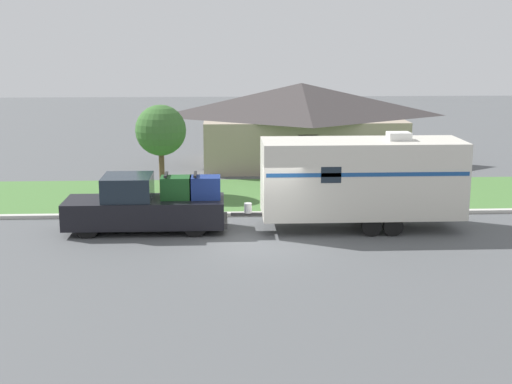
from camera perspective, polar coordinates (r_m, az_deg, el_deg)
The scene contains 8 objects.
ground_plane at distance 24.34m, azimuth 0.88°, elevation -4.07°, with size 120.00×120.00×0.00m, color #515456.
curb_strip at distance 27.94m, azimuth 0.40°, elevation -1.76°, with size 80.00×0.30×0.14m.
lawn_strip at distance 31.50m, azimuth 0.04°, elevation -0.24°, with size 80.00×7.00×0.03m.
house_across_street at distance 38.94m, azimuth 3.62°, elevation 5.57°, with size 11.28×7.33×4.43m.
pickup_truck at distance 25.84m, azimuth -8.76°, elevation -1.10°, with size 5.79×1.95×2.11m.
travel_trailer at distance 25.99m, azimuth 8.46°, elevation 1.12°, with size 8.33×2.40×3.53m.
mailbox at distance 29.11m, azimuth 9.52°, elevation 0.51°, with size 0.48×0.20×1.29m.
tree_in_yard at distance 31.50m, azimuth -7.63°, elevation 4.89°, with size 2.23×2.23×3.98m.
Camera 1 is at (-1.49, -23.30, 6.88)m, focal length 50.00 mm.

